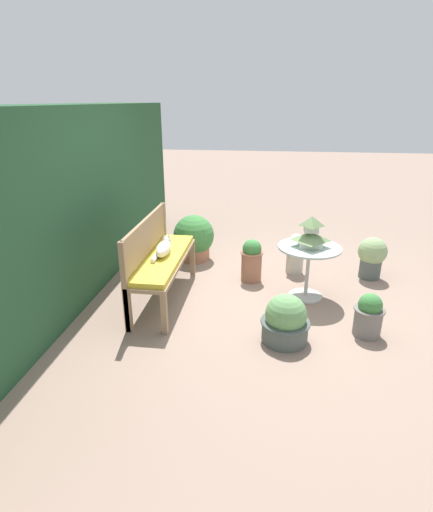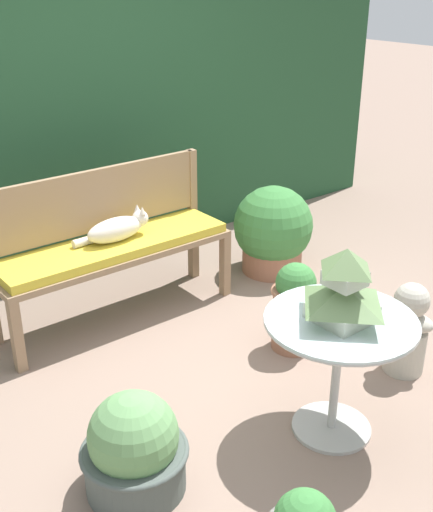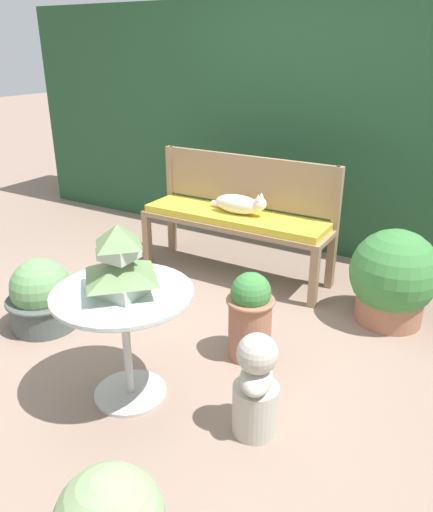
# 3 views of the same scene
# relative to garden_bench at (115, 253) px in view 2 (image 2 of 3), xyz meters

# --- Properties ---
(ground) EXTENTS (30.00, 30.00, 0.00)m
(ground) POSITION_rel_garden_bench_xyz_m (0.20, -1.04, -0.47)
(ground) COLOR gray
(foliage_hedge_back) EXTENTS (6.40, 0.94, 2.20)m
(foliage_hedge_back) POSITION_rel_garden_bench_xyz_m (0.20, 1.33, 0.62)
(foliage_hedge_back) COLOR #234C2D
(foliage_hedge_back) RESTS_ON ground
(garden_bench) EXTENTS (1.60, 0.44, 0.55)m
(garden_bench) POSITION_rel_garden_bench_xyz_m (0.00, 0.00, 0.00)
(garden_bench) COLOR #937556
(garden_bench) RESTS_ON ground
(bench_backrest) EXTENTS (1.60, 0.06, 0.98)m
(bench_backrest) POSITION_rel_garden_bench_xyz_m (0.00, 0.20, 0.24)
(bench_backrest) COLOR #937556
(bench_backrest) RESTS_ON ground
(cat) EXTENTS (0.52, 0.17, 0.20)m
(cat) POSITION_rel_garden_bench_xyz_m (0.04, 0.01, 0.15)
(cat) COLOR silver
(cat) RESTS_ON garden_bench
(patio_table) EXTENTS (0.74, 0.74, 0.65)m
(patio_table) POSITION_rel_garden_bench_xyz_m (0.26, -1.68, 0.04)
(patio_table) COLOR #B7B7B2
(patio_table) RESTS_ON ground
(pagoda_birdhouse) EXTENTS (0.35, 0.35, 0.36)m
(pagoda_birdhouse) POSITION_rel_garden_bench_xyz_m (0.26, -1.68, 0.33)
(pagoda_birdhouse) COLOR #B2BCA8
(pagoda_birdhouse) RESTS_ON patio_table
(garden_bust) EXTENTS (0.25, 0.32, 0.56)m
(garden_bust) POSITION_rel_garden_bench_xyz_m (0.99, -1.58, -0.21)
(garden_bust) COLOR #B7B2A3
(garden_bust) RESTS_ON ground
(potted_plant_path_edge) EXTENTS (0.49, 0.49, 0.49)m
(potted_plant_path_edge) POSITION_rel_garden_bench_xyz_m (-0.73, -1.40, -0.26)
(potted_plant_path_edge) COLOR #4C5651
(potted_plant_path_edge) RESTS_ON ground
(potted_plant_bench_left) EXTENTS (0.60, 0.60, 0.68)m
(potted_plant_bench_left) POSITION_rel_garden_bench_xyz_m (1.31, -0.11, -0.15)
(potted_plant_bench_left) COLOR #9E664C
(potted_plant_bench_left) RESTS_ON ground
(potted_plant_table_far) EXTENTS (0.30, 0.30, 0.57)m
(potted_plant_table_far) POSITION_rel_garden_bench_xyz_m (0.66, -1.00, -0.18)
(potted_plant_table_far) COLOR #9E664C
(potted_plant_table_far) RESTS_ON ground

